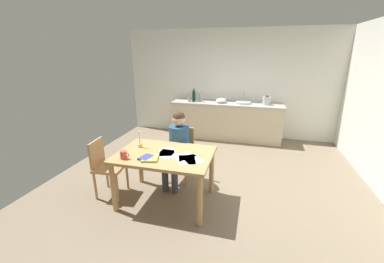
{
  "coord_description": "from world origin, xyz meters",
  "views": [
    {
      "loc": [
        0.65,
        -3.46,
        2.05
      ],
      "look_at": [
        -0.28,
        0.03,
        0.85
      ],
      "focal_mm": 22.28,
      "sensor_mm": 36.0,
      "label": 1
    }
  ],
  "objects_px": {
    "bottle_oil": "(189,97)",
    "bottle_vinegar": "(194,96)",
    "book_magazine": "(146,158)",
    "mixing_bowl": "(221,100)",
    "coffee_mug": "(124,155)",
    "candlestick": "(140,143)",
    "stovetop_kettle": "(267,100)",
    "wine_glass_back_left": "(221,97)",
    "chair_at_table": "(181,151)",
    "book_cookery": "(150,159)",
    "dining_table": "(165,160)",
    "bottle_wine_red": "(197,97)",
    "chair_side_empty": "(106,165)",
    "sink_unit": "(243,102)",
    "wine_glass_near_sink": "(230,97)",
    "person_seated": "(178,144)",
    "bottle_sauce": "(200,97)",
    "wine_glass_by_kettle": "(226,97)"
  },
  "relations": [
    {
      "from": "chair_side_empty",
      "to": "bottle_wine_red",
      "type": "distance_m",
      "value": 3.02
    },
    {
      "from": "bottle_oil",
      "to": "wine_glass_back_left",
      "type": "relative_size",
      "value": 1.66
    },
    {
      "from": "bottle_sauce",
      "to": "mixing_bowl",
      "type": "height_order",
      "value": "bottle_sauce"
    },
    {
      "from": "mixing_bowl",
      "to": "bottle_wine_red",
      "type": "bearing_deg",
      "value": -178.87
    },
    {
      "from": "bottle_vinegar",
      "to": "wine_glass_by_kettle",
      "type": "bearing_deg",
      "value": 14.04
    },
    {
      "from": "dining_table",
      "to": "chair_side_empty",
      "type": "bearing_deg",
      "value": -176.65
    },
    {
      "from": "sink_unit",
      "to": "wine_glass_near_sink",
      "type": "distance_m",
      "value": 0.38
    },
    {
      "from": "bottle_vinegar",
      "to": "mixing_bowl",
      "type": "distance_m",
      "value": 0.69
    },
    {
      "from": "person_seated",
      "to": "wine_glass_near_sink",
      "type": "height_order",
      "value": "person_seated"
    },
    {
      "from": "bottle_oil",
      "to": "book_magazine",
      "type": "bearing_deg",
      "value": -85.06
    },
    {
      "from": "candlestick",
      "to": "book_magazine",
      "type": "relative_size",
      "value": 1.3
    },
    {
      "from": "sink_unit",
      "to": "wine_glass_back_left",
      "type": "relative_size",
      "value": 2.34
    },
    {
      "from": "stovetop_kettle",
      "to": "wine_glass_by_kettle",
      "type": "xyz_separation_m",
      "value": [
        -0.96,
        0.15,
        0.01
      ]
    },
    {
      "from": "mixing_bowl",
      "to": "stovetop_kettle",
      "type": "xyz_separation_m",
      "value": [
        1.04,
        0.06,
        0.04
      ]
    },
    {
      "from": "book_cookery",
      "to": "sink_unit",
      "type": "xyz_separation_m",
      "value": [
        0.98,
        3.14,
        0.17
      ]
    },
    {
      "from": "book_cookery",
      "to": "wine_glass_back_left",
      "type": "distance_m",
      "value": 3.33
    },
    {
      "from": "bottle_oil",
      "to": "mixing_bowl",
      "type": "relative_size",
      "value": 1.05
    },
    {
      "from": "book_magazine",
      "to": "bottle_vinegar",
      "type": "bearing_deg",
      "value": 108.25
    },
    {
      "from": "bottle_vinegar",
      "to": "wine_glass_back_left",
      "type": "bearing_deg",
      "value": 16.66
    },
    {
      "from": "chair_at_table",
      "to": "mixing_bowl",
      "type": "height_order",
      "value": "mixing_bowl"
    },
    {
      "from": "person_seated",
      "to": "chair_side_empty",
      "type": "distance_m",
      "value": 1.11
    },
    {
      "from": "bottle_oil",
      "to": "bottle_vinegar",
      "type": "height_order",
      "value": "bottle_vinegar"
    },
    {
      "from": "bottle_sauce",
      "to": "wine_glass_near_sink",
      "type": "height_order",
      "value": "bottle_sauce"
    },
    {
      "from": "book_magazine",
      "to": "wine_glass_near_sink",
      "type": "relative_size",
      "value": 1.22
    },
    {
      "from": "dining_table",
      "to": "book_magazine",
      "type": "xyz_separation_m",
      "value": [
        -0.17,
        -0.22,
        0.12
      ]
    },
    {
      "from": "mixing_bowl",
      "to": "bottle_sauce",
      "type": "bearing_deg",
      "value": -179.88
    },
    {
      "from": "book_magazine",
      "to": "dining_table",
      "type": "bearing_deg",
      "value": 67.16
    },
    {
      "from": "coffee_mug",
      "to": "candlestick",
      "type": "xyz_separation_m",
      "value": [
        0.03,
        0.41,
        0.01
      ]
    },
    {
      "from": "chair_side_empty",
      "to": "wine_glass_back_left",
      "type": "xyz_separation_m",
      "value": [
        1.22,
        3.11,
        0.53
      ]
    },
    {
      "from": "book_cookery",
      "to": "wine_glass_near_sink",
      "type": "height_order",
      "value": "wine_glass_near_sink"
    },
    {
      "from": "coffee_mug",
      "to": "book_cookery",
      "type": "relative_size",
      "value": 0.62
    },
    {
      "from": "mixing_bowl",
      "to": "wine_glass_back_left",
      "type": "height_order",
      "value": "wine_glass_back_left"
    },
    {
      "from": "sink_unit",
      "to": "bottle_sauce",
      "type": "relative_size",
      "value": 1.45
    },
    {
      "from": "candlestick",
      "to": "sink_unit",
      "type": "bearing_deg",
      "value": 65.16
    },
    {
      "from": "chair_at_table",
      "to": "book_cookery",
      "type": "distance_m",
      "value": 0.97
    },
    {
      "from": "person_seated",
      "to": "bottle_oil",
      "type": "relative_size",
      "value": 4.67
    },
    {
      "from": "stovetop_kettle",
      "to": "wine_glass_back_left",
      "type": "bearing_deg",
      "value": 172.11
    },
    {
      "from": "book_cookery",
      "to": "bottle_wine_red",
      "type": "distance_m",
      "value": 3.09
    },
    {
      "from": "book_cookery",
      "to": "bottle_sauce",
      "type": "bearing_deg",
      "value": 77.32
    },
    {
      "from": "sink_unit",
      "to": "wine_glass_back_left",
      "type": "height_order",
      "value": "sink_unit"
    },
    {
      "from": "dining_table",
      "to": "mixing_bowl",
      "type": "xyz_separation_m",
      "value": [
        0.35,
        2.86,
        0.32
      ]
    },
    {
      "from": "bottle_vinegar",
      "to": "candlestick",
      "type": "bearing_deg",
      "value": -91.86
    },
    {
      "from": "stovetop_kettle",
      "to": "wine_glass_back_left",
      "type": "distance_m",
      "value": 1.09
    },
    {
      "from": "coffee_mug",
      "to": "stovetop_kettle",
      "type": "bearing_deg",
      "value": 60.08
    },
    {
      "from": "bottle_wine_red",
      "to": "wine_glass_back_left",
      "type": "distance_m",
      "value": 0.59
    },
    {
      "from": "sink_unit",
      "to": "mixing_bowl",
      "type": "height_order",
      "value": "sink_unit"
    },
    {
      "from": "wine_glass_near_sink",
      "to": "mixing_bowl",
      "type": "bearing_deg",
      "value": -131.68
    },
    {
      "from": "person_seated",
      "to": "bottle_sauce",
      "type": "distance_m",
      "value": 2.34
    },
    {
      "from": "book_magazine",
      "to": "mixing_bowl",
      "type": "xyz_separation_m",
      "value": [
        0.52,
        3.07,
        0.2
      ]
    },
    {
      "from": "bottle_wine_red",
      "to": "mixing_bowl",
      "type": "height_order",
      "value": "bottle_wine_red"
    }
  ]
}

